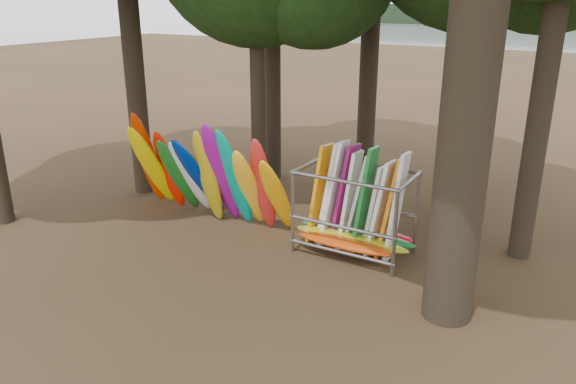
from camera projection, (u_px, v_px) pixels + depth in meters
The scene contains 4 objects.
ground at pixel (244, 262), 13.53m from camera, with size 120.00×120.00×0.00m, color #47331E.
lake at pixel (553, 52), 62.20m from camera, with size 160.00×160.00×0.00m, color gray.
kayak_row at pixel (204, 176), 15.63m from camera, with size 5.23×2.16×3.17m.
storage_rack at pixel (355, 214), 13.75m from camera, with size 3.11×1.52×2.79m.
Camera 1 is at (7.12, -9.94, 6.11)m, focal length 35.00 mm.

